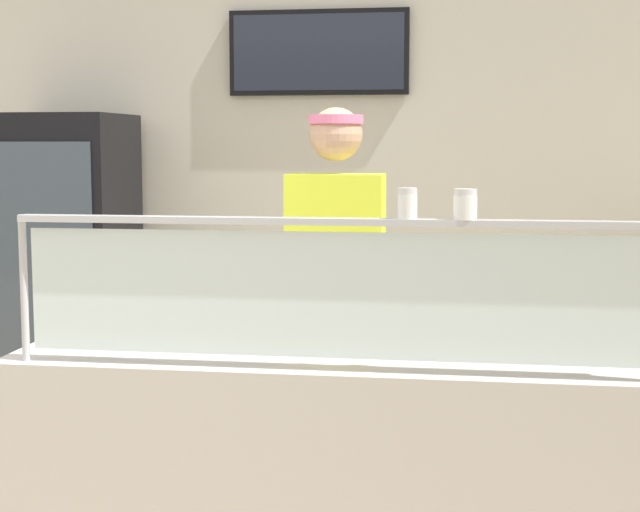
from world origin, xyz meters
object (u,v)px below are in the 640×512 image
(pizza_server, at_px, (297,331))
(parmesan_shaker, at_px, (408,205))
(pizza_tray, at_px, (302,336))
(pepper_flake_shaker, at_px, (465,206))
(worker_figure, at_px, (336,298))
(drink_fridge, at_px, (62,285))

(pizza_server, xyz_separation_m, parmesan_shaker, (0.39, -0.41, 0.45))
(pizza_tray, xyz_separation_m, pizza_server, (-0.01, -0.02, 0.02))
(pepper_flake_shaker, bearing_deg, parmesan_shaker, 180.00)
(pizza_tray, distance_m, parmesan_shaker, 0.74)
(worker_figure, distance_m, drink_fridge, 1.87)
(pizza_server, bearing_deg, drink_fridge, 144.51)
(parmesan_shaker, distance_m, worker_figure, 1.15)
(worker_figure, height_order, drink_fridge, drink_fridge)
(parmesan_shaker, bearing_deg, worker_figure, 108.67)
(pepper_flake_shaker, height_order, worker_figure, worker_figure)
(parmesan_shaker, distance_m, pepper_flake_shaker, 0.16)
(pizza_tray, distance_m, drink_fridge, 2.20)
(worker_figure, bearing_deg, drink_fridge, 148.28)
(worker_figure, bearing_deg, pizza_tray, -93.70)
(pizza_tray, height_order, parmesan_shaker, parmesan_shaker)
(pizza_tray, distance_m, pizza_server, 0.03)
(pepper_flake_shaker, relative_size, worker_figure, 0.05)
(parmesan_shaker, height_order, pepper_flake_shaker, parmesan_shaker)
(parmesan_shaker, relative_size, pepper_flake_shaker, 1.02)
(pepper_flake_shaker, xyz_separation_m, drink_fridge, (-2.09, 1.99, -0.55))
(pizza_server, height_order, worker_figure, worker_figure)
(pizza_server, distance_m, worker_figure, 0.61)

